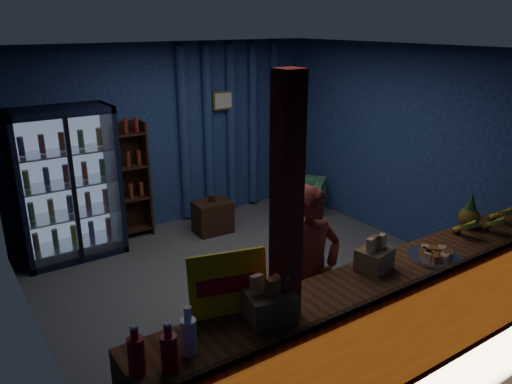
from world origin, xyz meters
The scene contains 18 objects.
ground centered at (0.00, 0.00, 0.00)m, with size 4.60×4.60×0.00m, color #515154.
room_walls centered at (0.00, 0.00, 1.57)m, with size 4.60×4.60×4.60m.
counter centered at (0.00, -1.91, 0.48)m, with size 4.40×0.57×0.99m.
support_post centered at (-1.05, -1.90, 1.30)m, with size 0.16×0.16×2.60m, color maroon.
beverage_cooler centered at (-1.55, 1.92, 0.93)m, with size 1.20×0.62×1.90m.
bottle_shelf centered at (-0.70, 2.06, 0.79)m, with size 0.50×0.28×1.60m.
curtain_folds centered at (1.00, 2.14, 1.30)m, with size 1.74×0.14×2.50m.
framed_picture centered at (0.85, 2.10, 1.75)m, with size 0.36×0.04×0.28m.
shopkeeper centered at (-0.37, -1.39, 0.80)m, with size 0.58×0.38×1.60m, color maroon.
green_chair centered at (1.90, 1.43, 0.27)m, with size 0.57×0.58×0.53m, color #59B270.
side_table centered at (0.28, 1.50, 0.23)m, with size 0.53×0.40×0.55m.
yellow_sign centered at (-1.37, -1.68, 1.17)m, with size 0.56×0.25×0.44m.
soda_bottles centered at (-1.97, -1.96, 1.08)m, with size 0.43×0.18×0.32m.
snack_box_left centered at (-1.19, -1.92, 1.07)m, with size 0.36×0.31×0.33m.
snack_box_centre centered at (-0.06, -1.80, 1.05)m, with size 0.31×0.28×0.29m.
pastry_tray centered at (0.51, -1.95, 0.97)m, with size 0.45×0.45×0.07m.
banana_bunches centered at (1.39, -1.84, 1.04)m, with size 0.85×0.32×0.19m.
pineapple centered at (1.32, -1.73, 1.10)m, with size 0.20×0.20×0.35m.
Camera 1 is at (-2.90, -4.27, 2.86)m, focal length 35.00 mm.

